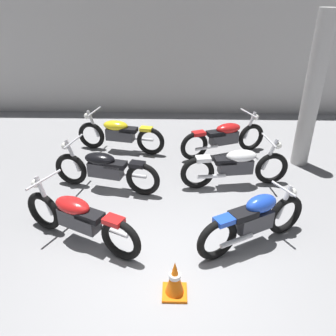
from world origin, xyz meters
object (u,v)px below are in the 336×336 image
motorcycle_left_row_2 (120,134)px  motorcycle_right_row_2 (224,137)px  motorcycle_right_row_1 (236,165)px  support_pillar (312,93)px  motorcycle_left_row_0 (79,218)px  motorcycle_left_row_1 (105,169)px  traffic_cone (175,279)px  motorcycle_right_row_0 (254,220)px

motorcycle_left_row_2 → motorcycle_right_row_2: (2.46, -0.13, 0.00)m
motorcycle_right_row_1 → support_pillar: bearing=33.1°
motorcycle_left_row_0 → motorcycle_left_row_2: (0.11, 3.35, 0.00)m
motorcycle_left_row_0 → motorcycle_left_row_1: (0.10, 1.58, 0.00)m
motorcycle_left_row_0 → motorcycle_left_row_1: same height
motorcycle_left_row_0 → motorcycle_left_row_2: same height
traffic_cone → motorcycle_right_row_1: bearing=67.1°
support_pillar → motorcycle_right_row_1: bearing=-146.9°
motorcycle_right_row_0 → motorcycle_right_row_1: motorcycle_right_row_1 is taller
motorcycle_left_row_0 → motorcycle_left_row_1: 1.58m
motorcycle_right_row_2 → traffic_cone: motorcycle_right_row_2 is taller
support_pillar → motorcycle_left_row_2: size_ratio=1.49×
motorcycle_left_row_1 → traffic_cone: size_ratio=3.95×
motorcycle_left_row_0 → motorcycle_right_row_2: size_ratio=0.97×
motorcycle_left_row_0 → motorcycle_right_row_0: motorcycle_left_row_0 is taller
support_pillar → motorcycle_left_row_1: bearing=-163.2°
motorcycle_left_row_1 → traffic_cone: (1.36, -2.58, -0.19)m
motorcycle_left_row_0 → motorcycle_right_row_1: same height
support_pillar → motorcycle_right_row_0: size_ratio=1.80×
motorcycle_left_row_1 → motorcycle_right_row_2: (2.48, 1.64, 0.00)m
motorcycle_left_row_0 → motorcycle_left_row_2: bearing=88.1°
support_pillar → traffic_cone: support_pillar is taller
support_pillar → motorcycle_left_row_2: 4.32m
motorcycle_left_row_1 → motorcycle_right_row_1: size_ratio=0.99×
motorcycle_right_row_1 → motorcycle_right_row_2: (-0.05, 1.44, 0.00)m
support_pillar → motorcycle_right_row_1: 2.24m
motorcycle_right_row_0 → traffic_cone: motorcycle_right_row_0 is taller
motorcycle_left_row_1 → motorcycle_left_row_2: bearing=89.5°
motorcycle_left_row_1 → motorcycle_left_row_2: 1.77m
motorcycle_left_row_1 → motorcycle_right_row_2: 2.97m
support_pillar → motorcycle_left_row_0: support_pillar is taller
support_pillar → motorcycle_right_row_2: 2.06m
motorcycle_left_row_1 → motorcycle_right_row_2: size_ratio=1.04×
support_pillar → motorcycle_right_row_0: 3.44m
support_pillar → motorcycle_left_row_0: 5.23m
motorcycle_left_row_1 → motorcycle_left_row_2: size_ratio=1.00×
motorcycle_left_row_1 → motorcycle_right_row_1: bearing=4.5°
motorcycle_left_row_2 → motorcycle_left_row_1: bearing=-90.5°
motorcycle_left_row_0 → motorcycle_left_row_2: 3.35m
support_pillar → motorcycle_right_row_2: size_ratio=1.56×
motorcycle_left_row_0 → traffic_cone: bearing=-34.3°
motorcycle_left_row_2 → traffic_cone: motorcycle_left_row_2 is taller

